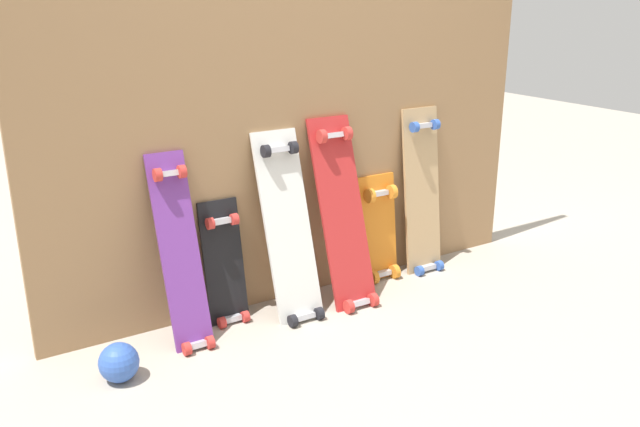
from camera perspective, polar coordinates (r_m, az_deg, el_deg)
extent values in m
plane|color=#A89E8E|center=(3.33, -0.64, -6.85)|extent=(12.00, 12.00, 0.00)
cube|color=#99724C|center=(3.11, -1.38, 9.65)|extent=(2.55, 0.04, 1.90)
cube|color=#6B338C|center=(2.85, -11.74, -3.87)|extent=(0.16, 0.27, 0.87)
cube|color=#B7B7BF|center=(2.89, -10.41, -10.93)|extent=(0.07, 0.04, 0.03)
cube|color=#B7B7BF|center=(2.81, -12.76, 3.34)|extent=(0.07, 0.04, 0.03)
cylinder|color=red|center=(2.86, -11.25, -11.22)|extent=(0.03, 0.05, 0.05)
cylinder|color=red|center=(2.89, -9.33, -10.75)|extent=(0.03, 0.05, 0.05)
cylinder|color=red|center=(2.78, -13.64, 3.20)|extent=(0.03, 0.05, 0.05)
cylinder|color=red|center=(2.81, -11.67, 3.51)|extent=(0.03, 0.05, 0.05)
cube|color=black|center=(3.03, -8.14, -4.73)|extent=(0.18, 0.12, 0.62)
cube|color=#B7B7BF|center=(3.07, -7.48, -8.86)|extent=(0.08, 0.04, 0.03)
cube|color=#B7B7BF|center=(2.96, -8.43, -0.63)|extent=(0.08, 0.04, 0.03)
cylinder|color=red|center=(3.04, -8.34, -9.18)|extent=(0.03, 0.05, 0.05)
cylinder|color=red|center=(3.08, -6.37, -8.70)|extent=(0.03, 0.05, 0.05)
cylinder|color=red|center=(2.93, -9.33, -0.86)|extent=(0.03, 0.05, 0.05)
cylinder|color=red|center=(2.97, -7.29, -0.48)|extent=(0.03, 0.05, 0.05)
cube|color=silver|center=(3.03, -2.68, -1.75)|extent=(0.22, 0.29, 0.91)
cube|color=#B7B7BF|center=(3.06, -1.34, -8.77)|extent=(0.10, 0.04, 0.03)
cube|color=#B7B7BF|center=(2.99, -3.60, 5.43)|extent=(0.10, 0.04, 0.03)
cylinder|color=black|center=(3.02, -2.33, -9.12)|extent=(0.03, 0.06, 0.06)
cylinder|color=black|center=(3.08, -0.06, -8.50)|extent=(0.03, 0.06, 0.06)
cylinder|color=black|center=(2.95, -4.63, 5.30)|extent=(0.03, 0.06, 0.06)
cylinder|color=black|center=(3.01, -2.28, 5.63)|extent=(0.03, 0.06, 0.06)
cube|color=#B22626|center=(3.15, 1.98, -0.54)|extent=(0.22, 0.31, 0.93)
cube|color=#B7B7BF|center=(3.19, 3.35, -7.59)|extent=(0.10, 0.04, 0.03)
cube|color=#B7B7BF|center=(3.13, 1.08, 6.66)|extent=(0.10, 0.04, 0.03)
cylinder|color=red|center=(3.14, 2.47, -7.92)|extent=(0.03, 0.06, 0.06)
cylinder|color=red|center=(3.21, 4.55, -7.32)|extent=(0.03, 0.06, 0.06)
cylinder|color=red|center=(3.08, 0.15, 6.56)|extent=(0.03, 0.06, 0.06)
cylinder|color=red|center=(3.15, 2.31, 6.83)|extent=(0.03, 0.06, 0.06)
cube|color=orange|center=(3.45, 4.92, -1.67)|extent=(0.22, 0.08, 0.60)
cube|color=#B7B7BF|center=(3.49, 5.31, -5.10)|extent=(0.10, 0.04, 0.03)
cube|color=#B7B7BF|center=(3.38, 5.02, 1.72)|extent=(0.10, 0.04, 0.03)
cylinder|color=orange|center=(3.44, 4.57, -5.41)|extent=(0.03, 0.07, 0.07)
cylinder|color=orange|center=(3.52, 6.37, -4.93)|extent=(0.03, 0.07, 0.07)
cylinder|color=orange|center=(3.33, 4.26, 1.51)|extent=(0.03, 0.07, 0.07)
cylinder|color=orange|center=(3.41, 6.12, 1.85)|extent=(0.03, 0.07, 0.07)
cube|color=tan|center=(3.54, 8.65, 1.35)|extent=(0.22, 0.13, 0.93)
cube|color=#B7B7BF|center=(3.62, 9.09, -4.55)|extent=(0.10, 0.04, 0.03)
cube|color=#B7B7BF|center=(3.47, 8.73, 7.40)|extent=(0.10, 0.04, 0.03)
cylinder|color=#3359B2|center=(3.57, 8.44, -4.85)|extent=(0.03, 0.05, 0.05)
cylinder|color=#3359B2|center=(3.65, 10.09, -4.38)|extent=(0.03, 0.05, 0.05)
cylinder|color=#3359B2|center=(3.41, 8.04, 7.28)|extent=(0.03, 0.05, 0.05)
cylinder|color=#3359B2|center=(3.50, 9.77, 7.48)|extent=(0.03, 0.05, 0.05)
sphere|color=#3359B2|center=(2.73, -16.73, -12.03)|extent=(0.15, 0.15, 0.15)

